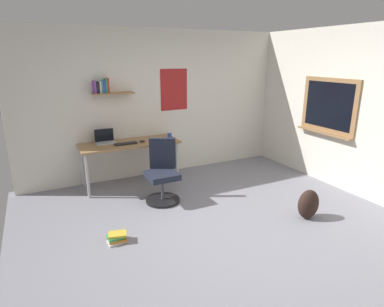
# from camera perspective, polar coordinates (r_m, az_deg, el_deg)

# --- Properties ---
(ground_plane) EXTENTS (5.20, 5.20, 0.00)m
(ground_plane) POSITION_cam_1_polar(r_m,az_deg,el_deg) (4.27, 6.57, -13.25)
(ground_plane) COLOR gray
(ground_plane) RESTS_ON ground
(wall_back) EXTENTS (5.00, 0.30, 2.60)m
(wall_back) POSITION_cam_1_polar(r_m,az_deg,el_deg) (5.95, -6.02, 8.76)
(wall_back) COLOR silver
(wall_back) RESTS_ON ground
(wall_right) EXTENTS (0.22, 5.00, 2.60)m
(wall_right) POSITION_cam_1_polar(r_m,az_deg,el_deg) (5.53, 28.92, 6.11)
(wall_right) COLOR silver
(wall_right) RESTS_ON ground
(desk) EXTENTS (1.64, 0.63, 0.75)m
(desk) POSITION_cam_1_polar(r_m,az_deg,el_deg) (5.50, -11.01, 1.23)
(desk) COLOR #997047
(desk) RESTS_ON ground
(office_chair) EXTENTS (0.54, 0.56, 0.95)m
(office_chair) POSITION_cam_1_polar(r_m,az_deg,el_deg) (4.90, -5.27, -3.81)
(office_chair) COLOR black
(office_chair) RESTS_ON ground
(laptop) EXTENTS (0.31, 0.21, 0.23)m
(laptop) POSITION_cam_1_polar(r_m,az_deg,el_deg) (5.53, -15.18, 2.37)
(laptop) COLOR #ADAFB5
(laptop) RESTS_ON desk
(keyboard) EXTENTS (0.37, 0.13, 0.02)m
(keyboard) POSITION_cam_1_polar(r_m,az_deg,el_deg) (5.39, -11.67, 1.74)
(keyboard) COLOR black
(keyboard) RESTS_ON desk
(computer_mouse) EXTENTS (0.10, 0.06, 0.03)m
(computer_mouse) POSITION_cam_1_polar(r_m,az_deg,el_deg) (5.46, -8.84, 2.16)
(computer_mouse) COLOR #262628
(computer_mouse) RESTS_ON desk
(coffee_mug) EXTENTS (0.08, 0.08, 0.09)m
(coffee_mug) POSITION_cam_1_polar(r_m,az_deg,el_deg) (5.67, -4.00, 3.18)
(coffee_mug) COLOR #334CA5
(coffee_mug) RESTS_ON desk
(backpack) EXTENTS (0.32, 0.22, 0.41)m
(backpack) POSITION_cam_1_polar(r_m,az_deg,el_deg) (4.69, 19.96, -8.46)
(backpack) COLOR black
(backpack) RESTS_ON ground
(book_stack_on_floor) EXTENTS (0.25, 0.20, 0.11)m
(book_stack_on_floor) POSITION_cam_1_polar(r_m,az_deg,el_deg) (4.06, -13.16, -14.38)
(book_stack_on_floor) COLOR silver
(book_stack_on_floor) RESTS_ON ground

